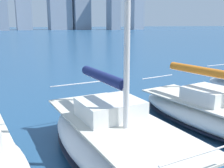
% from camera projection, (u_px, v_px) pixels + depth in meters
% --- Properties ---
extents(sailboat_orange, '(3.72, 7.90, 10.39)m').
position_uv_depth(sailboat_orange, '(216.00, 114.00, 10.16)').
color(sailboat_orange, white).
rests_on(sailboat_orange, ground).
extents(sailboat_navy, '(3.46, 7.25, 11.14)m').
position_uv_depth(sailboat_navy, '(116.00, 137.00, 7.83)').
color(sailboat_navy, white).
rests_on(sailboat_navy, ground).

